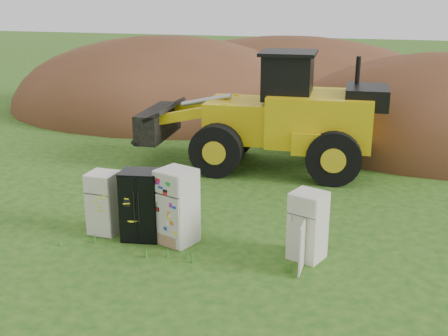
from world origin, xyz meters
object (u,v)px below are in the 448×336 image
(fridge_black_side, at_px, (141,205))
(fridge_leftmost, at_px, (104,203))
(fridge_sticker, at_px, (177,206))
(wheel_loader, at_px, (257,110))
(fridge_open_door, at_px, (308,226))

(fridge_black_side, bearing_deg, fridge_leftmost, 166.30)
(fridge_leftmost, distance_m, fridge_sticker, 1.92)
(fridge_black_side, relative_size, fridge_sticker, 0.94)
(fridge_leftmost, xyz_separation_m, wheel_loader, (2.41, 6.28, 1.16))
(fridge_sticker, xyz_separation_m, fridge_open_door, (3.05, -0.01, -0.12))
(fridge_black_side, bearing_deg, fridge_sticker, -6.93)
(fridge_black_side, bearing_deg, wheel_loader, 68.58)
(fridge_leftmost, xyz_separation_m, fridge_sticker, (1.91, -0.05, 0.13))
(fridge_leftmost, bearing_deg, fridge_black_side, -2.01)
(fridge_black_side, xyz_separation_m, fridge_open_door, (3.96, 0.02, -0.07))
(wheel_loader, bearing_deg, fridge_black_side, -105.19)
(fridge_sticker, bearing_deg, fridge_leftmost, -160.66)
(fridge_sticker, bearing_deg, wheel_loader, 106.38)
(fridge_leftmost, bearing_deg, wheel_loader, 71.70)
(fridge_black_side, distance_m, fridge_open_door, 3.96)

